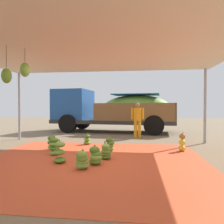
{
  "coord_description": "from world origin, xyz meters",
  "views": [
    {
      "loc": [
        1.23,
        -5.3,
        1.38
      ],
      "look_at": [
        0.23,
        2.96,
        1.2
      ],
      "focal_mm": 34.35,
      "sensor_mm": 36.0,
      "label": 1
    }
  ],
  "objects_px": {
    "banana_bunch_0": "(52,143)",
    "cargo_truck_main": "(111,109)",
    "banana_bunch_8": "(54,147)",
    "banana_bunch_7": "(182,143)",
    "banana_bunch_4": "(106,152)",
    "banana_bunch_2": "(95,156)",
    "banana_bunch_6": "(82,160)",
    "banana_bunch_3": "(60,153)",
    "banana_bunch_1": "(87,140)",
    "worker_0": "(137,117)",
    "banana_bunch_9": "(110,145)"
  },
  "relations": [
    {
      "from": "banana_bunch_1",
      "to": "banana_bunch_4",
      "type": "bearing_deg",
      "value": -64.64
    },
    {
      "from": "banana_bunch_2",
      "to": "cargo_truck_main",
      "type": "xyz_separation_m",
      "value": [
        -0.48,
        7.0,
        1.06
      ]
    },
    {
      "from": "banana_bunch_2",
      "to": "banana_bunch_7",
      "type": "height_order",
      "value": "banana_bunch_7"
    },
    {
      "from": "banana_bunch_1",
      "to": "worker_0",
      "type": "bearing_deg",
      "value": 47.28
    },
    {
      "from": "banana_bunch_3",
      "to": "cargo_truck_main",
      "type": "bearing_deg",
      "value": 86.45
    },
    {
      "from": "banana_bunch_6",
      "to": "banana_bunch_8",
      "type": "height_order",
      "value": "banana_bunch_8"
    },
    {
      "from": "banana_bunch_6",
      "to": "banana_bunch_3",
      "type": "bearing_deg",
      "value": 146.01
    },
    {
      "from": "banana_bunch_2",
      "to": "banana_bunch_4",
      "type": "relative_size",
      "value": 1.01
    },
    {
      "from": "banana_bunch_9",
      "to": "cargo_truck_main",
      "type": "xyz_separation_m",
      "value": [
        -0.62,
        5.38,
        1.07
      ]
    },
    {
      "from": "banana_bunch_7",
      "to": "worker_0",
      "type": "distance_m",
      "value": 3.23
    },
    {
      "from": "banana_bunch_3",
      "to": "worker_0",
      "type": "bearing_deg",
      "value": 67.79
    },
    {
      "from": "banana_bunch_4",
      "to": "worker_0",
      "type": "xyz_separation_m",
      "value": [
        0.82,
        4.15,
        0.73
      ]
    },
    {
      "from": "banana_bunch_4",
      "to": "banana_bunch_7",
      "type": "bearing_deg",
      "value": 30.69
    },
    {
      "from": "banana_bunch_0",
      "to": "cargo_truck_main",
      "type": "xyz_separation_m",
      "value": [
        1.29,
        5.38,
        1.05
      ]
    },
    {
      "from": "banana_bunch_1",
      "to": "banana_bunch_8",
      "type": "bearing_deg",
      "value": -106.11
    },
    {
      "from": "banana_bunch_2",
      "to": "banana_bunch_6",
      "type": "xyz_separation_m",
      "value": [
        -0.22,
        -0.41,
        -0.01
      ]
    },
    {
      "from": "banana_bunch_3",
      "to": "banana_bunch_9",
      "type": "xyz_separation_m",
      "value": [
        1.05,
        1.57,
        -0.04
      ]
    },
    {
      "from": "banana_bunch_0",
      "to": "banana_bunch_4",
      "type": "height_order",
      "value": "banana_bunch_0"
    },
    {
      "from": "banana_bunch_1",
      "to": "cargo_truck_main",
      "type": "relative_size",
      "value": 0.06
    },
    {
      "from": "banana_bunch_1",
      "to": "banana_bunch_9",
      "type": "relative_size",
      "value": 0.92
    },
    {
      "from": "banana_bunch_4",
      "to": "banana_bunch_6",
      "type": "xyz_separation_m",
      "value": [
        -0.39,
        -0.97,
        0.0
      ]
    },
    {
      "from": "banana_bunch_0",
      "to": "banana_bunch_9",
      "type": "height_order",
      "value": "banana_bunch_0"
    },
    {
      "from": "banana_bunch_0",
      "to": "banana_bunch_2",
      "type": "distance_m",
      "value": 2.4
    },
    {
      "from": "banana_bunch_3",
      "to": "banana_bunch_7",
      "type": "relative_size",
      "value": 0.99
    },
    {
      "from": "worker_0",
      "to": "banana_bunch_6",
      "type": "bearing_deg",
      "value": -103.32
    },
    {
      "from": "banana_bunch_8",
      "to": "cargo_truck_main",
      "type": "distance_m",
      "value": 6.27
    },
    {
      "from": "banana_bunch_2",
      "to": "worker_0",
      "type": "distance_m",
      "value": 4.87
    },
    {
      "from": "banana_bunch_4",
      "to": "cargo_truck_main",
      "type": "relative_size",
      "value": 0.07
    },
    {
      "from": "banana_bunch_2",
      "to": "banana_bunch_7",
      "type": "xyz_separation_m",
      "value": [
        2.39,
        1.88,
        0.05
      ]
    },
    {
      "from": "banana_bunch_3",
      "to": "banana_bunch_9",
      "type": "distance_m",
      "value": 1.89
    },
    {
      "from": "banana_bunch_6",
      "to": "banana_bunch_1",
      "type": "bearing_deg",
      "value": 101.38
    },
    {
      "from": "banana_bunch_8",
      "to": "banana_bunch_9",
      "type": "bearing_deg",
      "value": 25.92
    },
    {
      "from": "banana_bunch_1",
      "to": "banana_bunch_6",
      "type": "bearing_deg",
      "value": -78.62
    },
    {
      "from": "cargo_truck_main",
      "to": "worker_0",
      "type": "distance_m",
      "value": 2.75
    },
    {
      "from": "banana_bunch_2",
      "to": "banana_bunch_3",
      "type": "height_order",
      "value": "banana_bunch_3"
    },
    {
      "from": "banana_bunch_2",
      "to": "cargo_truck_main",
      "type": "distance_m",
      "value": 7.1
    },
    {
      "from": "banana_bunch_8",
      "to": "worker_0",
      "type": "bearing_deg",
      "value": 58.21
    },
    {
      "from": "banana_bunch_3",
      "to": "banana_bunch_0",
      "type": "bearing_deg",
      "value": 118.65
    },
    {
      "from": "banana_bunch_1",
      "to": "banana_bunch_7",
      "type": "height_order",
      "value": "banana_bunch_7"
    },
    {
      "from": "banana_bunch_7",
      "to": "worker_0",
      "type": "bearing_deg",
      "value": 116.28
    },
    {
      "from": "banana_bunch_1",
      "to": "banana_bunch_3",
      "type": "xyz_separation_m",
      "value": [
        -0.06,
        -2.66,
        0.07
      ]
    },
    {
      "from": "banana_bunch_4",
      "to": "banana_bunch_8",
      "type": "height_order",
      "value": "banana_bunch_8"
    },
    {
      "from": "banana_bunch_3",
      "to": "banana_bunch_6",
      "type": "distance_m",
      "value": 0.83
    },
    {
      "from": "banana_bunch_0",
      "to": "banana_bunch_1",
      "type": "bearing_deg",
      "value": 49.9
    },
    {
      "from": "banana_bunch_6",
      "to": "banana_bunch_9",
      "type": "distance_m",
      "value": 2.07
    },
    {
      "from": "banana_bunch_8",
      "to": "banana_bunch_7",
      "type": "bearing_deg",
      "value": 14.77
    },
    {
      "from": "banana_bunch_7",
      "to": "banana_bunch_8",
      "type": "distance_m",
      "value": 3.9
    },
    {
      "from": "banana_bunch_1",
      "to": "banana_bunch_3",
      "type": "bearing_deg",
      "value": -91.28
    },
    {
      "from": "banana_bunch_2",
      "to": "worker_0",
      "type": "height_order",
      "value": "worker_0"
    },
    {
      "from": "banana_bunch_4",
      "to": "banana_bunch_6",
      "type": "distance_m",
      "value": 1.05
    }
  ]
}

